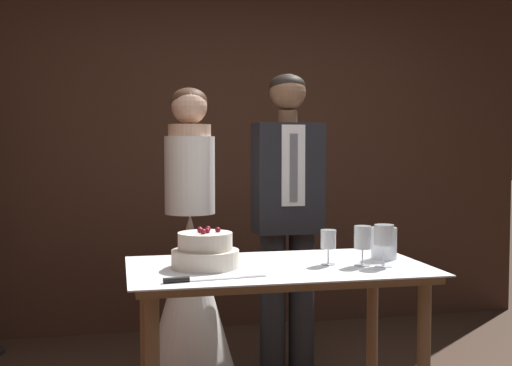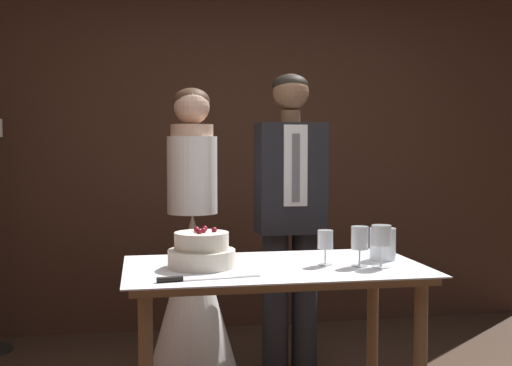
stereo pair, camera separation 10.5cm
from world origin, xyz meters
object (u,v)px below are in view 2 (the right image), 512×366
tiered_cake (202,251)px  wine_glass_middle (381,237)px  wine_glass_near (325,241)px  wine_glass_far (360,240)px  hurricane_candle (383,245)px  groom (290,209)px  bride (193,276)px  cake_table (274,291)px  cake_knife (189,279)px

tiered_cake → wine_glass_middle: wine_glass_middle is taller
wine_glass_near → wine_glass_far: 0.15m
wine_glass_near → wine_glass_far: size_ratio=0.89×
hurricane_candle → groom: size_ratio=0.08×
bride → wine_glass_near: bearing=-61.5°
cake_table → hurricane_candle: size_ratio=8.88×
tiered_cake → hurricane_candle: bearing=2.5°
wine_glass_near → wine_glass_far: (0.14, -0.05, 0.01)m
cake_knife → wine_glass_near: size_ratio=2.67×
cake_table → wine_glass_middle: 0.52m
wine_glass_far → wine_glass_near: bearing=159.6°
hurricane_candle → wine_glass_far: bearing=-139.3°
bride → wine_glass_far: bearing=-56.8°
bride → hurricane_candle: bearing=-46.5°
cake_knife → wine_glass_far: wine_glass_far is taller
cake_knife → hurricane_candle: bearing=10.6°
cake_knife → groom: 1.33m
wine_glass_near → bride: bearing=118.5°
wine_glass_far → hurricane_candle: size_ratio=1.19×
wine_glass_middle → tiered_cake: bearing=169.7°
wine_glass_middle → bride: size_ratio=0.11×
wine_glass_middle → wine_glass_far: wine_glass_middle is taller
bride → wine_glass_middle: bearing=-54.5°
hurricane_candle → groom: (-0.23, 0.84, 0.09)m
cake_table → cake_knife: size_ratio=3.15×
tiered_cake → hurricane_candle: size_ratio=1.98×
wine_glass_far → bride: size_ratio=0.10×
wine_glass_far → hurricane_candle: (0.16, 0.14, -0.04)m
cake_knife → bride: size_ratio=0.25×
cake_knife → wine_glass_near: wine_glass_near is taller
groom → wine_glass_far: bearing=-85.6°
hurricane_candle → bride: bearing=133.5°
wine_glass_middle → hurricane_candle: (0.08, 0.17, -0.06)m
tiered_cake → wine_glass_near: tiered_cake is taller
wine_glass_near → groom: (0.06, 0.92, 0.05)m
cake_knife → wine_glass_middle: size_ratio=2.26×
tiered_cake → wine_glass_far: wine_glass_far is taller
groom → bride: bearing=180.0°
tiered_cake → groom: groom is taller
cake_table → bride: 0.94m
cake_knife → wine_glass_middle: bearing=0.9°
tiered_cake → groom: (0.60, 0.87, 0.09)m
wine_glass_near → wine_glass_middle: bearing=-22.1°
hurricane_candle → groom: bearing=105.5°
tiered_cake → cake_knife: size_ratio=0.70×
cake_knife → wine_glass_middle: wine_glass_middle is taller
wine_glass_middle → bride: (-0.72, 1.01, -0.34)m
cake_table → hurricane_candle: hurricane_candle is taller
tiered_cake → hurricane_candle: 0.83m
wine_glass_near → hurricane_candle: wine_glass_near is taller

